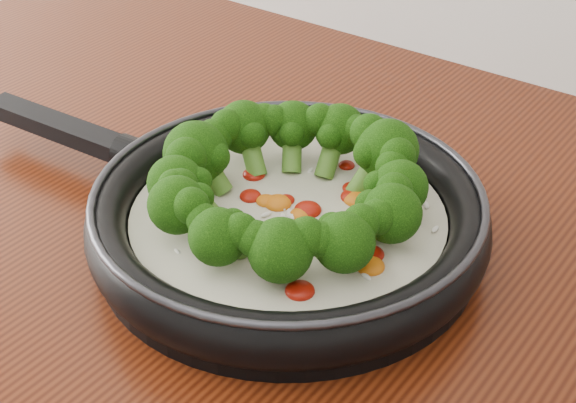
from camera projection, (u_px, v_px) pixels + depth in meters
The scene contains 1 object.
skillet at pixel (285, 210), 0.77m from camera, with size 0.57×0.38×0.10m.
Camera 1 is at (0.29, 0.53, 1.37)m, focal length 53.66 mm.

